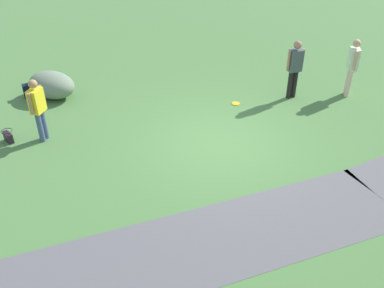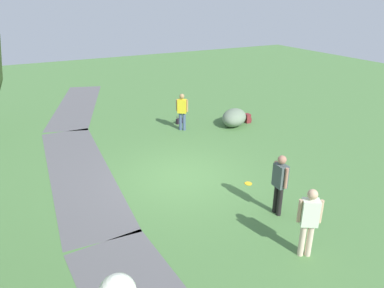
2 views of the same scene
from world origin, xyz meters
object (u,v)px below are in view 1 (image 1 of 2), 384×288
object	(u,v)px
man_near_boulder	(295,66)
backpack_by_boulder	(28,91)
lawn_boulder	(52,85)
handbag_on_grass	(8,137)
passerby_on_path	(352,64)
spare_backpack_on_lawn	(47,80)
woman_with_handbag	(38,106)
frisbee_on_grass	(236,104)

from	to	relation	value
man_near_boulder	backpack_by_boulder	world-z (taller)	man_near_boulder
lawn_boulder	handbag_on_grass	world-z (taller)	lawn_boulder
lawn_boulder	passerby_on_path	distance (m)	8.52
passerby_on_path	handbag_on_grass	world-z (taller)	passerby_on_path
handbag_on_grass	backpack_by_boulder	size ratio (longest dim) A/B	0.87
lawn_boulder	spare_backpack_on_lawn	size ratio (longest dim) A/B	4.34
passerby_on_path	backpack_by_boulder	size ratio (longest dim) A/B	4.17
handbag_on_grass	spare_backpack_on_lawn	xyz separation A→B (m)	(-1.30, -2.80, 0.05)
handbag_on_grass	backpack_by_boulder	xyz separation A→B (m)	(-0.72, -2.27, 0.05)
lawn_boulder	woman_with_handbag	world-z (taller)	woman_with_handbag
lawn_boulder	spare_backpack_on_lawn	xyz separation A→B (m)	(0.06, -0.78, -0.18)
woman_with_handbag	handbag_on_grass	distance (m)	1.14
man_near_boulder	handbag_on_grass	bearing A→B (deg)	-5.88
woman_with_handbag	man_near_boulder	bearing A→B (deg)	175.43
backpack_by_boulder	woman_with_handbag	bearing A→B (deg)	92.00
passerby_on_path	handbag_on_grass	distance (m)	9.31
lawn_boulder	handbag_on_grass	xyz separation A→B (m)	(1.36, 2.02, -0.23)
lawn_boulder	backpack_by_boulder	world-z (taller)	lawn_boulder
frisbee_on_grass	handbag_on_grass	bearing A→B (deg)	-4.86
passerby_on_path	handbag_on_grass	bearing A→B (deg)	-8.15
woman_with_handbag	backpack_by_boulder	size ratio (longest dim) A/B	3.96
man_near_boulder	passerby_on_path	distance (m)	1.65
lawn_boulder	man_near_boulder	bearing A→B (deg)	155.82
woman_with_handbag	handbag_on_grass	bearing A→B (deg)	-16.59
spare_backpack_on_lawn	frisbee_on_grass	distance (m)	5.73
lawn_boulder	handbag_on_grass	size ratio (longest dim) A/B	4.99
backpack_by_boulder	spare_backpack_on_lawn	distance (m)	0.79
lawn_boulder	spare_backpack_on_lawn	distance (m)	0.80
lawn_boulder	frisbee_on_grass	size ratio (longest dim) A/B	7.77
frisbee_on_grass	lawn_boulder	bearing A→B (deg)	-28.78
man_near_boulder	backpack_by_boulder	xyz separation A→B (m)	(6.90, -3.06, -0.78)
backpack_by_boulder	frisbee_on_grass	world-z (taller)	backpack_by_boulder
woman_with_handbag	spare_backpack_on_lawn	distance (m)	3.17
backpack_by_boulder	spare_backpack_on_lawn	bearing A→B (deg)	-137.62
man_near_boulder	frisbee_on_grass	size ratio (longest dim) A/B	7.52
passerby_on_path	frisbee_on_grass	world-z (taller)	passerby_on_path
woman_with_handbag	frisbee_on_grass	distance (m)	5.25
woman_with_handbag	passerby_on_path	world-z (taller)	passerby_on_path
woman_with_handbag	handbag_on_grass	xyz separation A→B (m)	(0.80, -0.24, -0.77)
woman_with_handbag	passerby_on_path	size ratio (longest dim) A/B	0.95
spare_backpack_on_lawn	frisbee_on_grass	world-z (taller)	spare_backpack_on_lawn
handbag_on_grass	spare_backpack_on_lawn	size ratio (longest dim) A/B	0.87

